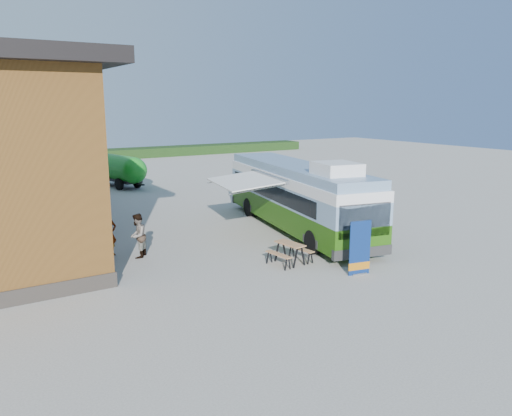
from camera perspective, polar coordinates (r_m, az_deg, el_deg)
ground at (r=19.66m, az=2.82°, el=-5.41°), size 100.00×100.00×0.00m
hedge at (r=56.85m, az=-12.51°, el=6.22°), size 40.00×3.00×1.00m
bus at (r=23.28m, az=4.66°, el=1.61°), size 4.58×11.85×3.56m
awning at (r=21.80m, az=-0.89°, el=3.34°), size 3.11×4.29×0.50m
banner at (r=17.62m, az=11.76°, el=-5.04°), size 0.83×0.28×1.92m
picnic_table at (r=18.53m, az=3.89°, el=-4.61°), size 1.51×1.38×0.78m
person_a at (r=20.17m, az=-16.48°, el=-2.86°), size 0.71×0.54×1.75m
person_b at (r=19.67m, az=-13.38°, el=-3.10°), size 1.03×1.06×1.72m
slurry_tanker at (r=36.71m, az=-15.43°, el=4.36°), size 2.71×6.00×2.26m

